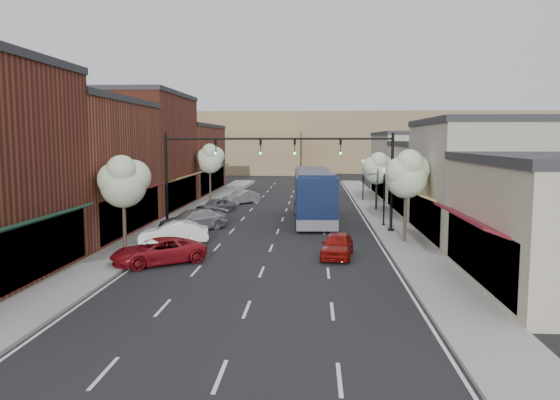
% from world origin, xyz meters
% --- Properties ---
extents(ground, '(160.00, 160.00, 0.00)m').
position_xyz_m(ground, '(0.00, 0.00, 0.00)').
color(ground, black).
rests_on(ground, ground).
extents(sidewalk_left, '(2.80, 73.00, 0.15)m').
position_xyz_m(sidewalk_left, '(-8.40, 18.50, 0.07)').
color(sidewalk_left, gray).
rests_on(sidewalk_left, ground).
extents(sidewalk_right, '(2.80, 73.00, 0.15)m').
position_xyz_m(sidewalk_right, '(8.40, 18.50, 0.07)').
color(sidewalk_right, gray).
rests_on(sidewalk_right, ground).
extents(curb_left, '(0.25, 73.00, 0.17)m').
position_xyz_m(curb_left, '(-7.00, 18.50, 0.07)').
color(curb_left, gray).
rests_on(curb_left, ground).
extents(curb_right, '(0.25, 73.00, 0.17)m').
position_xyz_m(curb_right, '(7.00, 18.50, 0.07)').
color(curb_right, gray).
rests_on(curb_right, ground).
extents(bldg_left_midnear, '(10.14, 14.10, 9.40)m').
position_xyz_m(bldg_left_midnear, '(-14.23, 6.00, 4.66)').
color(bldg_left_midnear, brown).
rests_on(bldg_left_midnear, ground).
extents(bldg_left_midfar, '(10.14, 14.10, 10.90)m').
position_xyz_m(bldg_left_midfar, '(-14.24, 20.00, 5.40)').
color(bldg_left_midfar, maroon).
rests_on(bldg_left_midfar, ground).
extents(bldg_left_far, '(10.14, 18.10, 8.40)m').
position_xyz_m(bldg_left_far, '(-14.22, 36.00, 4.16)').
color(bldg_left_far, brown).
rests_on(bldg_left_far, ground).
extents(bldg_right_midnear, '(9.14, 12.10, 7.90)m').
position_xyz_m(bldg_right_midnear, '(13.72, 6.00, 3.91)').
color(bldg_right_midnear, '#A79D8F').
rests_on(bldg_right_midnear, ground).
extents(bldg_right_midfar, '(9.14, 12.10, 6.40)m').
position_xyz_m(bldg_right_midfar, '(13.70, 18.00, 3.17)').
color(bldg_right_midfar, '#B5AA90').
rests_on(bldg_right_midfar, ground).
extents(bldg_right_far, '(9.14, 16.10, 7.40)m').
position_xyz_m(bldg_right_far, '(13.71, 32.00, 3.66)').
color(bldg_right_far, '#A79D8F').
rests_on(bldg_right_far, ground).
extents(hill_far, '(120.00, 30.00, 12.00)m').
position_xyz_m(hill_far, '(0.00, 90.00, 6.00)').
color(hill_far, '#7A6647').
rests_on(hill_far, ground).
extents(hill_near, '(50.00, 20.00, 8.00)m').
position_xyz_m(hill_near, '(-25.00, 78.00, 4.00)').
color(hill_near, '#7A6647').
rests_on(hill_near, ground).
extents(signal_mast_right, '(8.22, 0.46, 7.00)m').
position_xyz_m(signal_mast_right, '(5.62, 8.00, 4.62)').
color(signal_mast_right, black).
rests_on(signal_mast_right, ground).
extents(signal_mast_left, '(8.22, 0.46, 7.00)m').
position_xyz_m(signal_mast_left, '(-5.62, 8.00, 4.62)').
color(signal_mast_left, black).
rests_on(signal_mast_left, ground).
extents(tree_right_near, '(2.85, 2.65, 5.95)m').
position_xyz_m(tree_right_near, '(8.35, 3.94, 4.45)').
color(tree_right_near, '#47382B').
rests_on(tree_right_near, ground).
extents(tree_right_far, '(2.85, 2.65, 5.43)m').
position_xyz_m(tree_right_far, '(8.35, 19.94, 3.99)').
color(tree_right_far, '#47382B').
rests_on(tree_right_far, ground).
extents(tree_left_near, '(2.85, 2.65, 5.69)m').
position_xyz_m(tree_left_near, '(-8.25, -0.06, 4.22)').
color(tree_left_near, '#47382B').
rests_on(tree_left_near, ground).
extents(tree_left_far, '(2.85, 2.65, 6.13)m').
position_xyz_m(tree_left_far, '(-8.25, 25.94, 4.60)').
color(tree_left_far, '#47382B').
rests_on(tree_left_far, ground).
extents(lamp_post_near, '(0.44, 0.44, 4.44)m').
position_xyz_m(lamp_post_near, '(7.80, 10.50, 3.01)').
color(lamp_post_near, black).
rests_on(lamp_post_near, ground).
extents(lamp_post_far, '(0.44, 0.44, 4.44)m').
position_xyz_m(lamp_post_far, '(7.80, 28.00, 3.01)').
color(lamp_post_far, black).
rests_on(lamp_post_far, ground).
extents(coach_bus, '(3.52, 13.53, 4.09)m').
position_xyz_m(coach_bus, '(2.53, 13.63, 2.12)').
color(coach_bus, '#0E1938').
rests_on(coach_bus, ground).
extents(red_hatchback, '(2.17, 4.26, 1.39)m').
position_xyz_m(red_hatchback, '(3.89, -0.31, 0.70)').
color(red_hatchback, maroon).
rests_on(red_hatchback, ground).
extents(parked_car_a, '(5.34, 4.74, 1.37)m').
position_xyz_m(parked_car_a, '(-5.61, -2.58, 0.69)').
color(parked_car_a, maroon).
rests_on(parked_car_a, ground).
extents(parked_car_b, '(4.53, 2.41, 1.42)m').
position_xyz_m(parked_car_b, '(-6.20, 2.88, 0.71)').
color(parked_car_b, white).
rests_on(parked_car_b, ground).
extents(parked_car_c, '(5.34, 4.75, 1.49)m').
position_xyz_m(parked_car_c, '(-6.20, 8.31, 0.74)').
color(parked_car_c, gray).
rests_on(parked_car_c, ground).
extents(parked_car_d, '(3.60, 4.10, 1.34)m').
position_xyz_m(parked_car_d, '(-6.20, 17.56, 0.67)').
color(parked_car_d, '#53555B').
rests_on(parked_car_d, ground).
extents(parked_car_e, '(3.77, 4.15, 1.37)m').
position_xyz_m(parked_car_e, '(-4.82, 24.59, 0.69)').
color(parked_car_e, gray).
rests_on(parked_car_e, ground).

